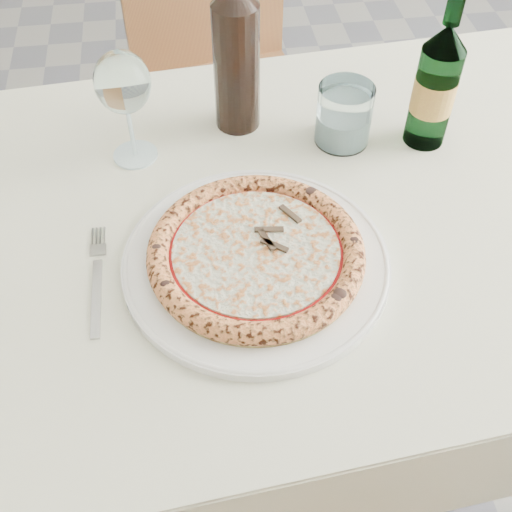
# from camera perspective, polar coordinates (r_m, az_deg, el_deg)

# --- Properties ---
(floor) EXTENTS (5.00, 6.00, 0.02)m
(floor) POSITION_cam_1_polar(r_m,az_deg,el_deg) (1.66, -2.79, -10.84)
(floor) COLOR slate
(floor) RESTS_ON ground
(dining_table) EXTENTS (1.42, 0.91, 0.76)m
(dining_table) POSITION_cam_1_polar(r_m,az_deg,el_deg) (1.01, -0.79, -0.04)
(dining_table) COLOR brown
(dining_table) RESTS_ON floor
(chair_far) EXTENTS (0.47, 0.47, 0.93)m
(chair_far) POSITION_cam_1_polar(r_m,az_deg,el_deg) (1.71, -3.55, 17.19)
(chair_far) COLOR brown
(chair_far) RESTS_ON floor
(plate) EXTENTS (0.36, 0.36, 0.02)m
(plate) POSITION_cam_1_polar(r_m,az_deg,el_deg) (0.87, 0.00, -0.48)
(plate) COLOR white
(plate) RESTS_ON dining_table
(pizza) EXTENTS (0.29, 0.29, 0.03)m
(pizza) POSITION_cam_1_polar(r_m,az_deg,el_deg) (0.86, -0.00, 0.28)
(pizza) COLOR tan
(pizza) RESTS_ON plate
(fork) EXTENTS (0.02, 0.18, 0.00)m
(fork) POSITION_cam_1_polar(r_m,az_deg,el_deg) (0.88, -13.95, -2.21)
(fork) COLOR #999999
(fork) RESTS_ON dining_table
(wine_glass) EXTENTS (0.08, 0.08, 0.19)m
(wine_glass) POSITION_cam_1_polar(r_m,az_deg,el_deg) (0.98, -11.76, 14.67)
(wine_glass) COLOR white
(wine_glass) RESTS_ON dining_table
(tumbler) EXTENTS (0.09, 0.09, 0.10)m
(tumbler) POSITION_cam_1_polar(r_m,az_deg,el_deg) (1.06, 7.79, 12.03)
(tumbler) COLOR white
(tumbler) RESTS_ON dining_table
(beer_bottle) EXTENTS (0.07, 0.07, 0.26)m
(beer_bottle) POSITION_cam_1_polar(r_m,az_deg,el_deg) (1.05, 15.67, 14.36)
(beer_bottle) COLOR #34613E
(beer_bottle) RESTS_ON dining_table
(wine_bottle) EXTENTS (0.07, 0.07, 0.30)m
(wine_bottle) POSITION_cam_1_polar(r_m,az_deg,el_deg) (1.04, -1.77, 17.43)
(wine_bottle) COLOR black
(wine_bottle) RESTS_ON dining_table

